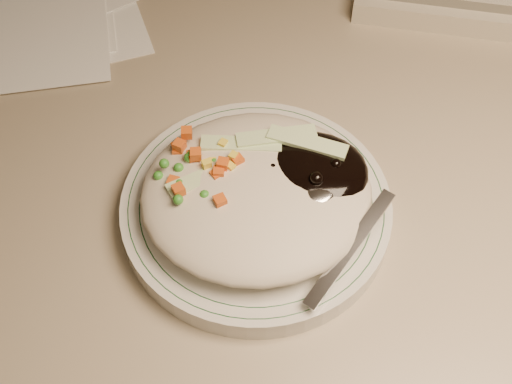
{
  "coord_description": "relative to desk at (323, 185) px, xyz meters",
  "views": [
    {
      "loc": [
        -0.12,
        0.86,
        1.26
      ],
      "look_at": [
        -0.1,
        1.2,
        0.78
      ],
      "focal_mm": 50.0,
      "sensor_mm": 36.0,
      "label": 1
    }
  ],
  "objects": [
    {
      "name": "meal",
      "position": [
        -0.09,
        -0.18,
        0.24
      ],
      "size": [
        0.21,
        0.19,
        0.05
      ],
      "color": "#B6AA93",
      "rests_on": "plate"
    },
    {
      "name": "plate_rim",
      "position": [
        -0.1,
        -0.18,
        0.22
      ],
      "size": [
        0.22,
        0.22,
        0.0
      ],
      "color": "#144723",
      "rests_on": "plate"
    },
    {
      "name": "plate",
      "position": [
        -0.1,
        -0.18,
        0.21
      ],
      "size": [
        0.23,
        0.23,
        0.02
      ],
      "primitive_type": "cylinder",
      "color": "silver",
      "rests_on": "desk"
    },
    {
      "name": "desk",
      "position": [
        0.0,
        0.0,
        0.0
      ],
      "size": [
        1.4,
        0.7,
        0.74
      ],
      "color": "gray",
      "rests_on": "ground"
    }
  ]
}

